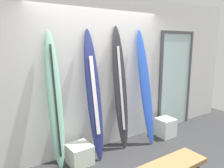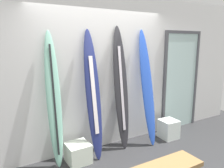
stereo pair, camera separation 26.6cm
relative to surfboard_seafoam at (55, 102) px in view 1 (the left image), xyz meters
The scene contains 8 objects.
wall_back 1.03m from the surfboard_seafoam, 17.33° to the left, with size 7.20×0.20×2.80m, color silver.
surfboard_seafoam is the anchor object (origin of this frame).
surfboard_navy 0.64m from the surfboard_seafoam, ahead, with size 0.25×0.45×2.16m.
surfboard_charcoal 1.22m from the surfboard_seafoam, ahead, with size 0.30×0.35×2.23m.
surfboard_cobalt 1.75m from the surfboard_seafoam, ahead, with size 0.28×0.51×2.18m.
display_block_left 0.95m from the surfboard_seafoam, 21.55° to the right, with size 0.38×0.38×0.32m.
display_block_center 2.43m from the surfboard_seafoam, ahead, with size 0.35×0.35×0.38m.
glass_door 2.91m from the surfboard_seafoam, ahead, with size 1.03×0.06×2.18m.
Camera 1 is at (-1.94, -2.05, 1.93)m, focal length 34.33 mm.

